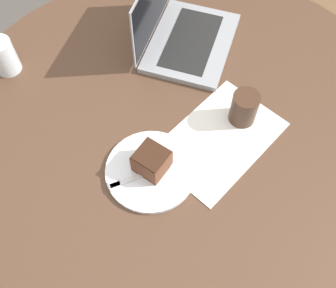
% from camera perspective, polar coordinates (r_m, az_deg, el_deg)
% --- Properties ---
extents(ground_plane, '(12.00, 12.00, 0.00)m').
position_cam_1_polar(ground_plane, '(1.76, 1.47, -11.71)').
color(ground_plane, '#4C4742').
extents(dining_table, '(1.38, 1.38, 0.77)m').
position_cam_1_polar(dining_table, '(1.17, 2.16, -1.63)').
color(dining_table, '#4C3323').
rests_on(dining_table, ground_plane).
extents(chair, '(0.59, 0.59, 0.97)m').
position_cam_1_polar(chair, '(1.89, 14.87, 19.32)').
color(chair, brown).
rests_on(chair, ground_plane).
extents(paper_document, '(0.41, 0.37, 0.00)m').
position_cam_1_polar(paper_document, '(1.06, 7.46, 0.74)').
color(paper_document, white).
rests_on(paper_document, dining_table).
extents(plate, '(0.23, 0.23, 0.01)m').
position_cam_1_polar(plate, '(1.00, -2.53, -3.87)').
color(plate, silver).
rests_on(plate, dining_table).
extents(cake_slice, '(0.11, 0.11, 0.07)m').
position_cam_1_polar(cake_slice, '(0.97, -2.39, -2.45)').
color(cake_slice, brown).
rests_on(cake_slice, plate).
extents(fork, '(0.17, 0.04, 0.00)m').
position_cam_1_polar(fork, '(0.99, -4.79, -4.88)').
color(fork, silver).
rests_on(fork, plate).
extents(coffee_glass, '(0.07, 0.07, 0.10)m').
position_cam_1_polar(coffee_glass, '(1.07, 10.97, 5.12)').
color(coffee_glass, '#3D2619').
rests_on(coffee_glass, dining_table).
extents(water_glass, '(0.07, 0.07, 0.11)m').
position_cam_1_polar(water_glass, '(1.26, -22.80, 11.67)').
color(water_glass, silver).
rests_on(water_glass, dining_table).
extents(laptop, '(0.38, 0.40, 0.22)m').
position_cam_1_polar(laptop, '(1.25, 2.03, 15.73)').
color(laptop, gray).
rests_on(laptop, dining_table).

